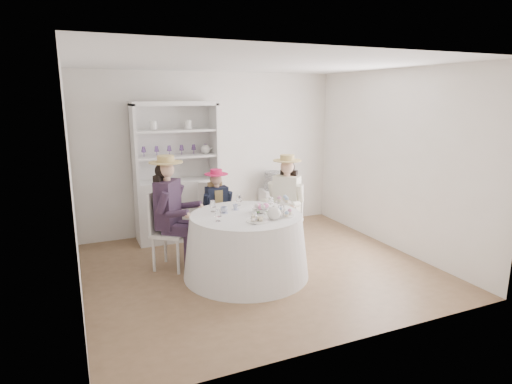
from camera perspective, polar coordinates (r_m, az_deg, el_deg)
name	(u,v)px	position (r m, az deg, el deg)	size (l,w,h in m)	color
ground	(259,268)	(5.95, 0.39, -10.10)	(4.50, 4.50, 0.00)	brown
ceiling	(259,63)	(5.50, 0.43, 16.79)	(4.50, 4.50, 0.00)	white
wall_back	(212,153)	(7.42, -5.89, 5.23)	(4.50, 4.50, 0.00)	white
wall_front	(351,207)	(3.87, 12.51, -1.95)	(4.50, 4.50, 0.00)	white
wall_left	(72,185)	(5.11, -23.34, 0.84)	(4.50, 4.50, 0.00)	white
wall_right	(395,161)	(6.79, 18.08, 3.97)	(4.50, 4.50, 0.00)	white
tea_table	(246,245)	(5.61, -1.34, -7.07)	(1.64, 1.64, 0.83)	white
hutch	(177,191)	(7.05, -10.48, 0.08)	(1.52, 1.02, 2.23)	silver
side_table	(273,207)	(7.75, 2.31, -2.08)	(0.42, 0.42, 0.66)	silver
hatbox	(273,181)	(7.64, 2.34, 1.51)	(0.33, 0.33, 0.33)	black
guest_left	(170,206)	(5.80, -11.43, -1.86)	(0.67, 0.64, 1.55)	silver
guest_mid	(217,205)	(6.45, -5.18, -1.74)	(0.45, 0.47, 1.24)	silver
guest_right	(286,198)	(6.34, 4.02, -0.81)	(0.63, 0.62, 1.47)	silver
spare_chair	(213,209)	(6.94, -5.80, -2.26)	(0.57, 0.57, 0.98)	silver
teacup_a	(224,210)	(5.54, -4.28, -2.46)	(0.09, 0.09, 0.07)	white
teacup_b	(235,207)	(5.70, -2.77, -2.06)	(0.07, 0.07, 0.07)	white
teacup_c	(261,208)	(5.65, 0.63, -2.14)	(0.09, 0.09, 0.07)	white
flower_bowl	(260,211)	(5.55, 0.52, -2.50)	(0.21, 0.21, 0.05)	white
flower_arrangement	(262,208)	(5.49, 0.84, -2.09)	(0.17, 0.17, 0.06)	pink
table_teapot	(274,213)	(5.25, 2.44, -2.84)	(0.24, 0.17, 0.18)	white
sandwich_plate	(257,220)	(5.17, 0.18, -3.78)	(0.26, 0.26, 0.06)	white
cupcake_stand	(283,209)	(5.39, 3.69, -2.26)	(0.27, 0.27, 0.25)	white
stemware_set	(246,209)	(5.46, -1.36, -2.23)	(0.93, 0.97, 0.15)	white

